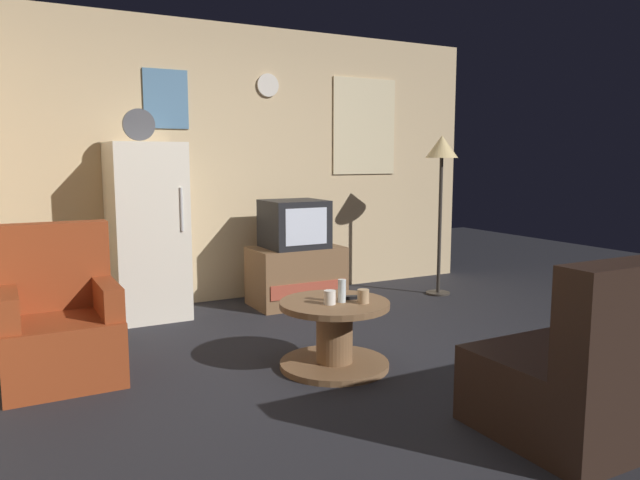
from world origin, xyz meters
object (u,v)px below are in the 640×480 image
coffee_table (334,334)px  fridge (147,231)px  armchair (59,325)px  mug_ceramic_tan (363,296)px  standing_lamp (442,159)px  remote_control (353,297)px  crt_tv (294,224)px  wine_glass (342,291)px  tv_stand (296,276)px  mug_ceramic_white (330,297)px

coffee_table → fridge: bearing=112.5°
armchair → mug_ceramic_tan: bearing=-24.3°
standing_lamp → armchair: size_ratio=1.66×
coffee_table → remote_control: size_ratio=4.80×
crt_tv → wine_glass: (-0.49, -1.72, -0.24)m
fridge → tv_stand: bearing=-8.5°
wine_glass → remote_control: (0.11, 0.04, -0.06)m
crt_tv → armchair: 2.40m
fridge → wine_glass: fridge is taller
standing_lamp → wine_glass: standing_lamp is taller
remote_control → fridge: bearing=132.5°
crt_tv → mug_ceramic_tan: size_ratio=6.00×
coffee_table → remote_control: bearing=0.0°
tv_stand → remote_control: tv_stand is taller
fridge → tv_stand: (1.32, -0.20, -0.48)m
crt_tv → coffee_table: size_ratio=0.75×
coffee_table → mug_ceramic_tan: mug_ceramic_tan is taller
wine_glass → mug_ceramic_white: 0.10m
standing_lamp → coffee_table: bearing=-145.4°
wine_glass → remote_control: 0.13m
fridge → mug_ceramic_white: (0.71, -1.93, -0.26)m
crt_tv → armchair: bearing=-154.4°
standing_lamp → wine_glass: 2.56m
standing_lamp → coffee_table: (-1.99, -1.37, -1.14)m
tv_stand → coffee_table: size_ratio=1.17×
tv_stand → standing_lamp: standing_lamp is taller
crt_tv → coffee_table: bearing=-107.4°
armchair → fridge: bearing=55.9°
mug_ceramic_white → tv_stand: bearing=70.6°
tv_stand → standing_lamp: size_ratio=0.53×
fridge → coffee_table: size_ratio=2.46×
wine_glass → mug_ceramic_white: bearing=-173.5°
armchair → tv_stand: bearing=25.4°
mug_ceramic_white → fridge: bearing=110.3°
wine_glass → mug_ceramic_tan: (0.11, -0.09, -0.03)m
wine_glass → armchair: armchair is taller
armchair → coffee_table: bearing=-22.3°
wine_glass → crt_tv: bearing=74.0°
tv_stand → wine_glass: bearing=-106.6°
tv_stand → coffee_table: 1.76m
crt_tv → wine_glass: size_ratio=3.60×
coffee_table → wine_glass: wine_glass is taller
crt_tv → armchair: crt_tv is taller
tv_stand → coffee_table: tv_stand is taller
mug_ceramic_white → remote_control: mug_ceramic_white is taller
mug_ceramic_tan → mug_ceramic_white: bearing=159.5°
mug_ceramic_white → remote_control: (0.20, 0.05, -0.03)m
mug_ceramic_white → armchair: (-1.54, 0.71, -0.15)m
mug_ceramic_white → remote_control: bearing=14.4°
wine_glass → fridge: bearing=112.9°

